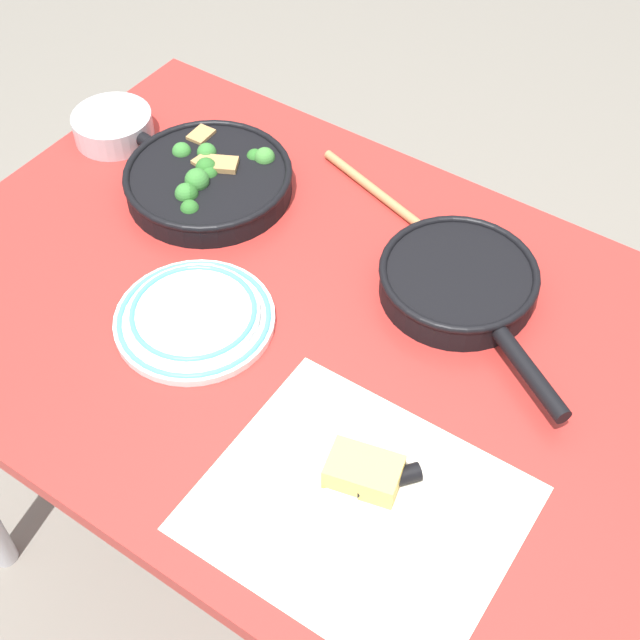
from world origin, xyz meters
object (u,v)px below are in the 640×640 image
Objects in this scene: grater_knife at (340,494)px; cheese_block at (364,472)px; prep_bowl_steel at (113,126)px; dinner_plate_stack at (194,317)px; skillet_broccoli at (207,178)px; skillet_eggs at (459,283)px; wooden_spoon at (426,230)px.

cheese_block is at bearing -157.38° from grater_knife.
grater_knife is 0.81m from prep_bowl_steel.
dinner_plate_stack is (0.34, -0.08, -0.01)m from cheese_block.
skillet_broccoli reaches higher than grater_knife.
skillet_eggs is 0.14m from wooden_spoon.
wooden_spoon is at bearing -170.71° from prep_bowl_steel.
skillet_eggs is at bearing -179.45° from prep_bowl_steel.
skillet_broccoli is 0.37m from wooden_spoon.
dinner_plate_stack is (-0.17, 0.24, -0.01)m from skillet_broccoli.
prep_bowl_steel is (0.23, -0.02, -0.00)m from skillet_broccoli.
dinner_plate_stack is at bearing -13.75° from cheese_block.
skillet_broccoli is 1.07× the size of wooden_spoon.
skillet_broccoli is at bearing -86.78° from grater_knife.
cheese_block is (-0.01, -0.04, 0.01)m from grater_knife.
cheese_block is at bearing 166.25° from dinner_plate_stack.
prep_bowl_steel is at bearing 1.64° from skillet_broccoli.
skillet_broccoli is 1.78× the size of dinner_plate_stack.
prep_bowl_steel is at bearing -33.05° from dinner_plate_stack.
grater_knife is at bearing -55.88° from wooden_spoon.
cheese_block is (-0.51, 0.32, -0.01)m from skillet_broccoli.
dinner_plate_stack reaches higher than grater_knife.
skillet_eggs is 0.35m from cheese_block.
grater_knife is at bearing 152.58° from prep_bowl_steel.
wooden_spoon is 0.58m from prep_bowl_steel.
grater_knife is 2.38× the size of cheese_block.
skillet_broccoli is 0.23m from prep_bowl_steel.
prep_bowl_steel is (0.73, -0.34, 0.00)m from cheese_block.
skillet_eggs is 0.39m from dinner_plate_stack.
dinner_plate_stack is at bearing -71.05° from grater_knife.
cheese_block is 0.74× the size of prep_bowl_steel.
grater_knife is (-0.04, 0.38, -0.02)m from skillet_eggs.
skillet_eggs reaches higher than grater_knife.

